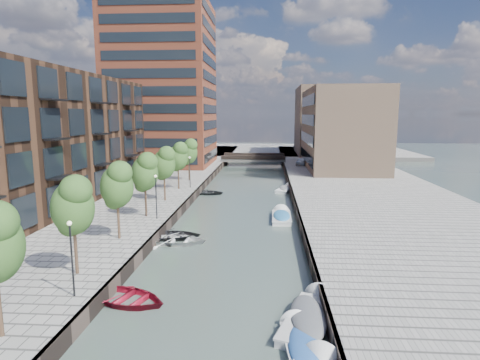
# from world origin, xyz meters

# --- Properties ---
(water) EXTENTS (300.00, 300.00, 0.00)m
(water) POSITION_xyz_m (0.00, 40.00, 0.00)
(water) COLOR #38473F
(water) RESTS_ON ground
(quay_right) EXTENTS (20.00, 140.00, 1.00)m
(quay_right) POSITION_xyz_m (16.00, 40.00, 0.50)
(quay_right) COLOR gray
(quay_right) RESTS_ON ground
(quay_wall_left) EXTENTS (0.25, 140.00, 1.00)m
(quay_wall_left) POSITION_xyz_m (-6.10, 40.00, 0.50)
(quay_wall_left) COLOR #332823
(quay_wall_left) RESTS_ON ground
(quay_wall_right) EXTENTS (0.25, 140.00, 1.00)m
(quay_wall_right) POSITION_xyz_m (6.10, 40.00, 0.50)
(quay_wall_right) COLOR #332823
(quay_wall_right) RESTS_ON ground
(far_closure) EXTENTS (80.00, 40.00, 1.00)m
(far_closure) POSITION_xyz_m (0.00, 100.00, 0.50)
(far_closure) COLOR gray
(far_closure) RESTS_ON ground
(apartment_block) EXTENTS (8.00, 38.00, 14.00)m
(apartment_block) POSITION_xyz_m (-20.00, 30.00, 8.00)
(apartment_block) COLOR #311D13
(apartment_block) RESTS_ON quay_left
(tower) EXTENTS (18.00, 18.00, 30.00)m
(tower) POSITION_xyz_m (-17.00, 65.00, 16.00)
(tower) COLOR #98452C
(tower) RESTS_ON quay_left
(tan_block_near) EXTENTS (12.00, 25.00, 14.00)m
(tan_block_near) POSITION_xyz_m (16.00, 62.00, 8.00)
(tan_block_near) COLOR #9D7B60
(tan_block_near) RESTS_ON quay_right
(tan_block_far) EXTENTS (12.00, 20.00, 16.00)m
(tan_block_far) POSITION_xyz_m (16.00, 88.00, 9.00)
(tan_block_far) COLOR #9D7B60
(tan_block_far) RESTS_ON quay_right
(bridge) EXTENTS (13.00, 6.00, 1.30)m
(bridge) POSITION_xyz_m (0.00, 72.00, 1.39)
(bridge) COLOR gray
(bridge) RESTS_ON ground
(tree_1) EXTENTS (2.50, 2.50, 5.95)m
(tree_1) POSITION_xyz_m (-8.50, 11.00, 5.31)
(tree_1) COLOR #382619
(tree_1) RESTS_ON quay_left
(tree_2) EXTENTS (2.50, 2.50, 5.95)m
(tree_2) POSITION_xyz_m (-8.50, 18.00, 5.31)
(tree_2) COLOR #382619
(tree_2) RESTS_ON quay_left
(tree_3) EXTENTS (2.50, 2.50, 5.95)m
(tree_3) POSITION_xyz_m (-8.50, 25.00, 5.31)
(tree_3) COLOR #382619
(tree_3) RESTS_ON quay_left
(tree_4) EXTENTS (2.50, 2.50, 5.95)m
(tree_4) POSITION_xyz_m (-8.50, 32.00, 5.31)
(tree_4) COLOR #382619
(tree_4) RESTS_ON quay_left
(tree_5) EXTENTS (2.50, 2.50, 5.95)m
(tree_5) POSITION_xyz_m (-8.50, 39.00, 5.31)
(tree_5) COLOR #382619
(tree_5) RESTS_ON quay_left
(tree_6) EXTENTS (2.50, 2.50, 5.95)m
(tree_6) POSITION_xyz_m (-8.50, 46.00, 5.31)
(tree_6) COLOR #382619
(tree_6) RESTS_ON quay_left
(lamp_0) EXTENTS (0.24, 0.24, 4.12)m
(lamp_0) POSITION_xyz_m (-7.20, 8.00, 3.51)
(lamp_0) COLOR black
(lamp_0) RESTS_ON quay_left
(lamp_1) EXTENTS (0.24, 0.24, 4.12)m
(lamp_1) POSITION_xyz_m (-7.20, 24.00, 3.51)
(lamp_1) COLOR black
(lamp_1) RESTS_ON quay_left
(lamp_2) EXTENTS (0.24, 0.24, 4.12)m
(lamp_2) POSITION_xyz_m (-7.20, 40.00, 3.51)
(lamp_2) COLOR black
(lamp_2) RESTS_ON quay_left
(sloop_1) EXTENTS (5.17, 3.93, 1.01)m
(sloop_1) POSITION_xyz_m (-5.10, 21.31, 0.00)
(sloop_1) COLOR #242326
(sloop_1) RESTS_ON ground
(sloop_2) EXTENTS (5.70, 4.82, 1.00)m
(sloop_2) POSITION_xyz_m (-4.88, 9.44, 0.00)
(sloop_2) COLOR maroon
(sloop_2) RESTS_ON ground
(sloop_3) EXTENTS (5.05, 3.65, 1.03)m
(sloop_3) POSITION_xyz_m (-4.45, 20.02, 0.00)
(sloop_3) COLOR silver
(sloop_3) RESTS_ON ground
(sloop_4) EXTENTS (4.58, 3.46, 0.90)m
(sloop_4) POSITION_xyz_m (-5.07, 40.77, 0.00)
(sloop_4) COLOR #232426
(sloop_4) RESTS_ON ground
(motorboat_0) EXTENTS (2.07, 4.81, 1.56)m
(motorboat_0) POSITION_xyz_m (4.68, 5.52, 0.19)
(motorboat_0) COLOR silver
(motorboat_0) RESTS_ON ground
(motorboat_1) EXTENTS (3.67, 6.03, 1.90)m
(motorboat_1) POSITION_xyz_m (5.30, 8.13, 0.23)
(motorboat_1) COLOR #B7B8B6
(motorboat_1) RESTS_ON ground
(motorboat_3) EXTENTS (1.94, 5.39, 1.79)m
(motorboat_3) POSITION_xyz_m (4.45, 28.61, 0.22)
(motorboat_3) COLOR silver
(motorboat_3) RESTS_ON ground
(motorboat_4) EXTENTS (3.02, 4.97, 1.57)m
(motorboat_4) POSITION_xyz_m (5.54, 44.03, 0.19)
(motorboat_4) COLOR white
(motorboat_4) RESTS_ON ground
(car) EXTENTS (2.82, 4.68, 1.49)m
(car) POSITION_xyz_m (9.44, 64.91, 1.74)
(car) COLOR silver
(car) RESTS_ON quay_right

